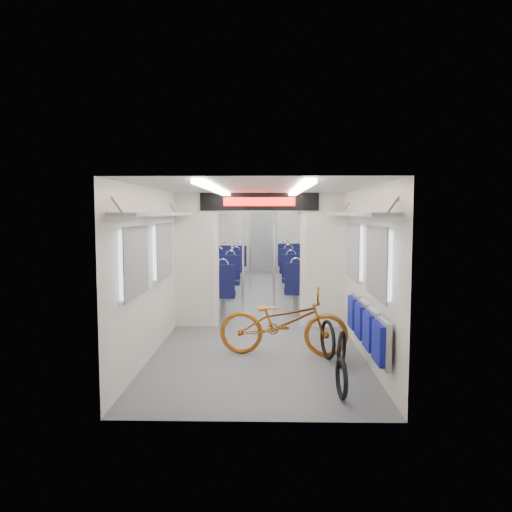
% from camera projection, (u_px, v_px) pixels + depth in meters
% --- Properties ---
extents(carriage, '(12.00, 12.02, 2.31)m').
position_uv_depth(carriage, '(261.00, 235.00, 10.29)').
color(carriage, '#515456').
rests_on(carriage, ground).
extents(bicycle, '(1.83, 0.80, 0.93)m').
position_uv_depth(bicycle, '(283.00, 322.00, 6.87)').
color(bicycle, '#9F5517').
rests_on(bicycle, ground).
extents(flip_bench, '(0.12, 2.10, 0.51)m').
position_uv_depth(flip_bench, '(366.00, 326.00, 6.13)').
color(flip_bench, gray).
rests_on(flip_bench, carriage).
extents(bike_hoop_a, '(0.08, 0.45, 0.45)m').
position_uv_depth(bike_hoop_a, '(342.00, 381.00, 5.26)').
color(bike_hoop_a, black).
rests_on(bike_hoop_a, ground).
extents(bike_hoop_b, '(0.19, 0.45, 0.46)m').
position_uv_depth(bike_hoop_b, '(342.00, 351.00, 6.38)').
color(bike_hoop_b, black).
rests_on(bike_hoop_b, ground).
extents(bike_hoop_c, '(0.16, 0.53, 0.53)m').
position_uv_depth(bike_hoop_c, '(328.00, 342.00, 6.68)').
color(bike_hoop_c, black).
rests_on(bike_hoop_c, ground).
extents(seat_bay_near_left, '(0.92, 2.11, 1.11)m').
position_uv_depth(seat_bay_near_left, '(216.00, 281.00, 10.40)').
color(seat_bay_near_left, black).
rests_on(seat_bay_near_left, ground).
extents(seat_bay_near_right, '(0.91, 2.07, 1.10)m').
position_uv_depth(seat_bay_near_right, '(304.00, 279.00, 10.75)').
color(seat_bay_near_right, black).
rests_on(seat_bay_near_right, ground).
extents(seat_bay_far_left, '(0.88, 1.95, 1.06)m').
position_uv_depth(seat_bay_far_left, '(230.00, 263.00, 14.36)').
color(seat_bay_far_left, black).
rests_on(seat_bay_far_left, ground).
extents(seat_bay_far_right, '(0.93, 2.19, 1.13)m').
position_uv_depth(seat_bay_far_right, '(295.00, 262.00, 14.22)').
color(seat_bay_far_right, black).
rests_on(seat_bay_far_right, ground).
extents(stanchion_near_left, '(0.04, 0.04, 2.30)m').
position_uv_depth(stanchion_near_left, '(243.00, 256.00, 9.35)').
color(stanchion_near_left, silver).
rests_on(stanchion_near_left, ground).
extents(stanchion_near_right, '(0.04, 0.04, 2.30)m').
position_uv_depth(stanchion_near_right, '(274.00, 258.00, 9.07)').
color(stanchion_near_right, silver).
rests_on(stanchion_near_right, ground).
extents(stanchion_far_left, '(0.04, 0.04, 2.30)m').
position_uv_depth(stanchion_far_left, '(250.00, 245.00, 12.60)').
color(stanchion_far_left, silver).
rests_on(stanchion_far_left, ground).
extents(stanchion_far_right, '(0.04, 0.04, 2.30)m').
position_uv_depth(stanchion_far_right, '(273.00, 245.00, 12.63)').
color(stanchion_far_right, silver).
rests_on(stanchion_far_right, ground).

